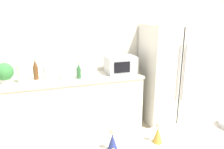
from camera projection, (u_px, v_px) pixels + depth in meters
wall_back at (85, 50)px, 3.67m from camera, size 8.00×0.06×2.55m
back_counter at (73, 105)px, 3.50m from camera, size 2.21×0.63×0.91m
refrigerator at (169, 73)px, 3.84m from camera, size 0.90×0.72×1.70m
potted_plant at (4, 73)px, 3.06m from camera, size 0.25×0.25×0.29m
paper_towel_roll at (22, 73)px, 3.09m from camera, size 0.12×0.12×0.27m
microwave at (121, 65)px, 3.60m from camera, size 0.48×0.37×0.28m
back_bottle_0 at (79, 71)px, 3.30m from camera, size 0.06×0.06×0.24m
back_bottle_1 at (46, 71)px, 3.30m from camera, size 0.07×0.07×0.25m
back_bottle_2 at (78, 70)px, 3.40m from camera, size 0.08×0.08×0.23m
back_bottle_3 at (36, 70)px, 3.24m from camera, size 0.07×0.07×0.30m
back_bottle_4 at (62, 71)px, 3.28m from camera, size 0.06×0.06×0.26m
wise_man_figurine_blue at (158, 134)px, 1.56m from camera, size 0.07×0.07×0.16m
wise_man_figurine_crimson at (113, 141)px, 1.47m from camera, size 0.07×0.07×0.17m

